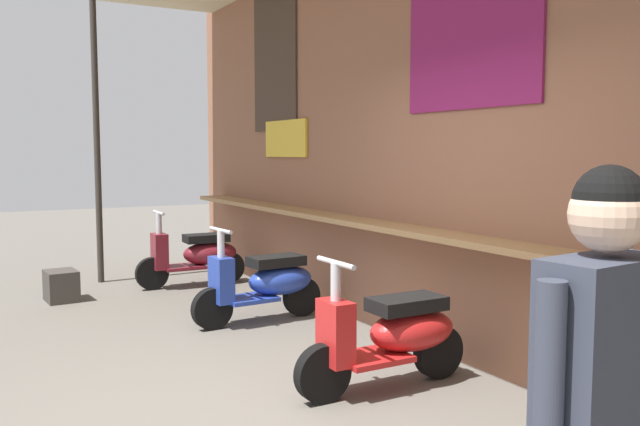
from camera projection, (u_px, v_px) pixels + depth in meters
ground_plane at (254, 416)px, 4.24m from camera, size 33.52×33.52×0.00m
market_stall_facade at (482, 95)px, 4.98m from camera, size 11.97×2.20×3.88m
scooter_maroon at (198, 255)px, 8.37m from camera, size 0.46×1.40×0.97m
scooter_blue at (266, 283)px, 6.59m from camera, size 0.48×1.40×0.97m
scooter_red at (393, 335)px, 4.72m from camera, size 0.46×1.40×0.97m
shopper_with_handbag at (604, 389)px, 1.91m from camera, size 0.30×0.66×1.66m
merchandise_crate at (61, 286)px, 7.50m from camera, size 0.43×0.35×0.35m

